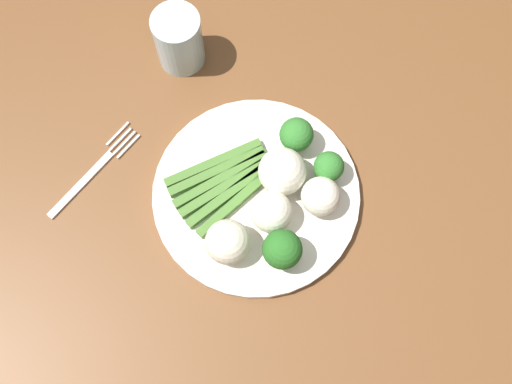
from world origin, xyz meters
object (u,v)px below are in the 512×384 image
Objects in this scene: plate at (256,195)px; broccoli_outer_edge at (296,135)px; asparagus_bundle at (224,182)px; cauliflower_back_right at (321,196)px; dining_table at (237,211)px; cauliflower_near_center at (271,212)px; fork at (94,171)px; broccoli_left at (282,250)px; cauliflower_mid at (228,242)px; broccoli_back at (329,167)px; cauliflower_near_fork at (282,171)px; water_glass at (179,40)px.

plate is 4.97× the size of broccoli_outer_edge.
cauliflower_back_right is at bearing 136.42° from asparagus_bundle.
asparagus_bundle is 2.80× the size of broccoli_outer_edge.
dining_table is 0.15m from cauliflower_near_center.
cauliflower_back_right reaches higher than plate.
broccoli_outer_edge is (0.02, 0.09, 0.04)m from plate.
fork is (-0.19, -0.06, 0.09)m from dining_table.
broccoli_left is at bearing -98.03° from cauliflower_back_right.
plate is at bearing 91.51° from cauliflower_mid.
broccoli_back is at bearing -19.25° from broccoli_outer_edge.
plate is 5.07× the size of cauliflower_near_center.
cauliflower_near_fork reaches higher than broccoli_outer_edge.
broccoli_left is 1.19× the size of cauliflower_back_right.
cauliflower_near_fork is 0.26m from fork.
cauliflower_back_right is at bearing -79.21° from broccoli_back.
water_glass is (-0.15, 0.15, 0.02)m from asparagus_bundle.
water_glass reaches higher than broccoli_back.
water_glass is (-0.26, 0.20, -0.01)m from broccoli_left.
fork is at bearing -161.38° from dining_table.
fork is 1.81× the size of water_glass.
cauliflower_near_fork is 0.70× the size of water_glass.
cauliflower_near_fork is 0.12m from cauliflower_mid.
cauliflower_mid is at bearing 62.53° from asparagus_bundle.
cauliflower_mid is (-0.08, -0.11, 0.00)m from cauliflower_back_right.
cauliflower_near_fork reaches higher than broccoli_left.
broccoli_back is (0.10, 0.07, 0.14)m from dining_table.
plate is 1.69× the size of fork.
broccoli_back is at bearing 100.79° from cauliflower_back_right.
cauliflower_near_center is at bearing -80.83° from broccoli_outer_edge.
broccoli_outer_edge reaches higher than cauliflower_near_center.
asparagus_bundle is (-0.01, -0.00, 0.11)m from dining_table.
broccoli_outer_edge is 0.62× the size of water_glass.
plate is 4.80× the size of cauliflower_mid.
broccoli_outer_edge is at bearing 96.34° from cauliflower_near_fork.
dining_table is 16.38× the size of water_glass.
broccoli_outer_edge is 0.06m from cauliflower_near_fork.
broccoli_outer_edge is at bearing 99.17° from cauliflower_near_center.
fork is (-0.28, -0.01, -0.05)m from broccoli_left.
cauliflower_mid is 0.07m from cauliflower_near_center.
fork is at bearing -154.53° from broccoli_back.
water_glass reaches higher than cauliflower_near_center.
broccoli_outer_edge is at bearing -43.55° from fork.
asparagus_bundle is at bearing -176.25° from dining_table.
asparagus_bundle is at bearing -121.76° from broccoli_outer_edge.
cauliflower_near_fork is at bearing 116.34° from broccoli_left.
broccoli_left is 1.13× the size of cauliflower_near_center.
fork is at bearing -39.23° from asparagus_bundle.
plate is 0.05m from asparagus_bundle.
water_glass reaches higher than dining_table.
cauliflower_back_right is (0.12, 0.03, 0.02)m from asparagus_bundle.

